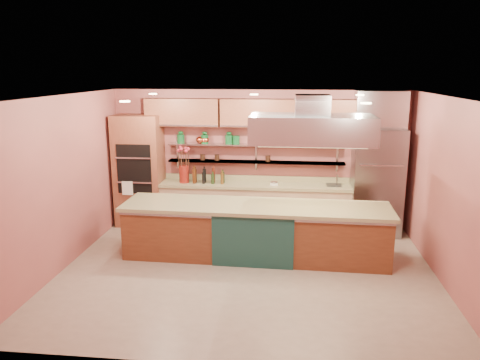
# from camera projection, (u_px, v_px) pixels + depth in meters

# --- Properties ---
(floor) EXTENTS (6.00, 5.00, 0.02)m
(floor) POSITION_uv_depth(u_px,v_px,m) (247.00, 272.00, 7.58)
(floor) COLOR gray
(floor) RESTS_ON ground
(ceiling) EXTENTS (6.00, 5.00, 0.02)m
(ceiling) POSITION_uv_depth(u_px,v_px,m) (248.00, 97.00, 6.93)
(ceiling) COLOR black
(ceiling) RESTS_ON wall_back
(wall_back) EXTENTS (6.00, 0.04, 2.80)m
(wall_back) POSITION_uv_depth(u_px,v_px,m) (259.00, 158.00, 9.67)
(wall_back) COLOR #A1514C
(wall_back) RESTS_ON floor
(wall_front) EXTENTS (6.00, 0.04, 2.80)m
(wall_front) POSITION_uv_depth(u_px,v_px,m) (225.00, 247.00, 4.84)
(wall_front) COLOR #A1514C
(wall_front) RESTS_ON floor
(wall_left) EXTENTS (0.04, 5.00, 2.80)m
(wall_left) POSITION_uv_depth(u_px,v_px,m) (63.00, 183.00, 7.57)
(wall_left) COLOR #A1514C
(wall_left) RESTS_ON floor
(wall_right) EXTENTS (0.04, 5.00, 2.80)m
(wall_right) POSITION_uv_depth(u_px,v_px,m) (448.00, 193.00, 6.94)
(wall_right) COLOR #A1514C
(wall_right) RESTS_ON floor
(oven_stack) EXTENTS (0.95, 0.64, 2.30)m
(oven_stack) POSITION_uv_depth(u_px,v_px,m) (139.00, 171.00, 9.68)
(oven_stack) COLOR brown
(oven_stack) RESTS_ON floor
(refrigerator) EXTENTS (0.95, 0.72, 2.10)m
(refrigerator) POSITION_uv_depth(u_px,v_px,m) (377.00, 182.00, 9.16)
(refrigerator) COLOR gray
(refrigerator) RESTS_ON floor
(back_counter) EXTENTS (3.84, 0.64, 0.93)m
(back_counter) POSITION_uv_depth(u_px,v_px,m) (255.00, 206.00, 9.60)
(back_counter) COLOR tan
(back_counter) RESTS_ON floor
(wall_shelf_lower) EXTENTS (3.60, 0.26, 0.03)m
(wall_shelf_lower) POSITION_uv_depth(u_px,v_px,m) (256.00, 162.00, 9.56)
(wall_shelf_lower) COLOR #ADB0B4
(wall_shelf_lower) RESTS_ON wall_back
(wall_shelf_upper) EXTENTS (3.60, 0.26, 0.03)m
(wall_shelf_upper) POSITION_uv_depth(u_px,v_px,m) (256.00, 145.00, 9.48)
(wall_shelf_upper) COLOR #ADB0B4
(wall_shelf_upper) RESTS_ON wall_back
(upper_cabinets) EXTENTS (4.60, 0.36, 0.55)m
(upper_cabinets) POSITION_uv_depth(u_px,v_px,m) (258.00, 113.00, 9.28)
(upper_cabinets) COLOR brown
(upper_cabinets) RESTS_ON wall_back
(range_hood) EXTENTS (2.00, 1.00, 0.45)m
(range_hood) POSITION_uv_depth(u_px,v_px,m) (312.00, 129.00, 7.59)
(range_hood) COLOR #ADB0B4
(range_hood) RESTS_ON ceiling
(ceiling_downlights) EXTENTS (4.00, 2.80, 0.02)m
(ceiling_downlights) POSITION_uv_depth(u_px,v_px,m) (249.00, 98.00, 7.13)
(ceiling_downlights) COLOR #FFE5A5
(ceiling_downlights) RESTS_ON ceiling
(island) EXTENTS (4.51, 1.09, 0.94)m
(island) POSITION_uv_depth(u_px,v_px,m) (256.00, 231.00, 8.09)
(island) COLOR brown
(island) RESTS_ON floor
(flower_vase) EXTENTS (0.25, 0.25, 0.35)m
(flower_vase) POSITION_uv_depth(u_px,v_px,m) (184.00, 174.00, 9.56)
(flower_vase) COLOR maroon
(flower_vase) RESTS_ON back_counter
(oil_bottle_cluster) EXTENTS (0.92, 0.52, 0.28)m
(oil_bottle_cluster) POSITION_uv_depth(u_px,v_px,m) (204.00, 176.00, 9.52)
(oil_bottle_cluster) COLOR black
(oil_bottle_cluster) RESTS_ON back_counter
(kitchen_scale) EXTENTS (0.17, 0.14, 0.08)m
(kitchen_scale) POSITION_uv_depth(u_px,v_px,m) (274.00, 183.00, 9.40)
(kitchen_scale) COLOR white
(kitchen_scale) RESTS_ON back_counter
(bar_faucet) EXTENTS (0.04, 0.04, 0.23)m
(bar_faucet) POSITION_uv_depth(u_px,v_px,m) (337.00, 180.00, 9.35)
(bar_faucet) COLOR silver
(bar_faucet) RESTS_ON back_counter
(copper_kettle) EXTENTS (0.21, 0.21, 0.14)m
(copper_kettle) POSITION_uv_depth(u_px,v_px,m) (200.00, 140.00, 9.58)
(copper_kettle) COLOR #D85532
(copper_kettle) RESTS_ON wall_shelf_upper
(green_canister) EXTENTS (0.17, 0.17, 0.17)m
(green_canister) POSITION_uv_depth(u_px,v_px,m) (236.00, 140.00, 9.50)
(green_canister) COLOR #104E22
(green_canister) RESTS_ON wall_shelf_upper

